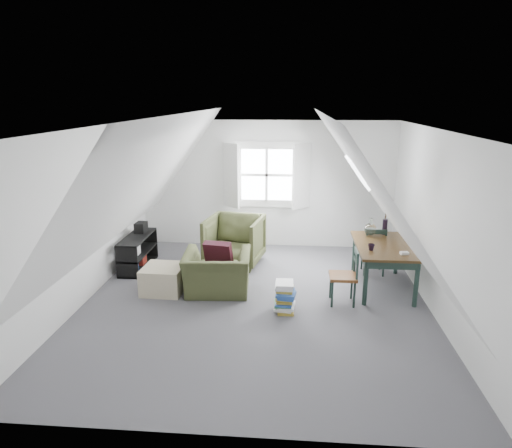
# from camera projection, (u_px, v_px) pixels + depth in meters

# --- Properties ---
(floor) EXTENTS (5.50, 5.50, 0.00)m
(floor) POSITION_uv_depth(u_px,v_px,m) (255.00, 303.00, 6.71)
(floor) COLOR #525157
(floor) RESTS_ON ground
(ceiling) EXTENTS (5.50, 5.50, 0.00)m
(ceiling) POSITION_uv_depth(u_px,v_px,m) (255.00, 130.00, 6.04)
(ceiling) COLOR white
(ceiling) RESTS_ON wall_back
(wall_back) EXTENTS (5.00, 0.00, 5.00)m
(wall_back) POSITION_uv_depth(u_px,v_px,m) (267.00, 185.00, 9.01)
(wall_back) COLOR silver
(wall_back) RESTS_ON ground
(wall_front) EXTENTS (5.00, 0.00, 5.00)m
(wall_front) POSITION_uv_depth(u_px,v_px,m) (227.00, 308.00, 3.73)
(wall_front) COLOR silver
(wall_front) RESTS_ON ground
(wall_left) EXTENTS (0.00, 5.50, 5.50)m
(wall_left) POSITION_uv_depth(u_px,v_px,m) (82.00, 217.00, 6.57)
(wall_left) COLOR silver
(wall_left) RESTS_ON ground
(wall_right) EXTENTS (0.00, 5.50, 5.50)m
(wall_right) POSITION_uv_depth(u_px,v_px,m) (439.00, 225.00, 6.17)
(wall_right) COLOR silver
(wall_right) RESTS_ON ground
(slope_left) EXTENTS (3.19, 5.50, 4.48)m
(slope_left) POSITION_uv_depth(u_px,v_px,m) (144.00, 182.00, 6.35)
(slope_left) COLOR white
(slope_left) RESTS_ON wall_left
(slope_right) EXTENTS (3.19, 5.50, 4.48)m
(slope_right) POSITION_uv_depth(u_px,v_px,m) (370.00, 186.00, 6.11)
(slope_right) COLOR white
(slope_right) RESTS_ON wall_right
(dormer_window) EXTENTS (1.71, 0.35, 1.30)m
(dormer_window) POSITION_uv_depth(u_px,v_px,m) (266.00, 175.00, 8.89)
(dormer_window) COLOR white
(dormer_window) RESTS_ON wall_back
(skylight) EXTENTS (0.35, 0.75, 0.47)m
(skylight) POSITION_uv_depth(u_px,v_px,m) (357.00, 172.00, 7.36)
(skylight) COLOR white
(skylight) RESTS_ON slope_right
(armchair_near) EXTENTS (1.05, 0.93, 0.65)m
(armchair_near) POSITION_uv_depth(u_px,v_px,m) (218.00, 292.00, 7.07)
(armchair_near) COLOR #3D4323
(armchair_near) RESTS_ON floor
(armchair_far) EXTENTS (1.10, 1.12, 0.88)m
(armchair_far) POSITION_uv_depth(u_px,v_px,m) (235.00, 264.00, 8.28)
(armchair_far) COLOR #3D4323
(armchair_far) RESTS_ON floor
(throw_pillow) EXTENTS (0.46, 0.31, 0.44)m
(throw_pillow) POSITION_uv_depth(u_px,v_px,m) (218.00, 254.00, 7.06)
(throw_pillow) COLOR #380F1A
(throw_pillow) RESTS_ON armchair_near
(ottoman) EXTENTS (0.63, 0.63, 0.41)m
(ottoman) POSITION_uv_depth(u_px,v_px,m) (164.00, 279.00, 7.06)
(ottoman) COLOR tan
(ottoman) RESTS_ON floor
(dining_table) EXTENTS (0.87, 1.45, 0.72)m
(dining_table) POSITION_uv_depth(u_px,v_px,m) (384.00, 250.00, 7.07)
(dining_table) COLOR #35230F
(dining_table) RESTS_ON floor
(demijohn) EXTENTS (0.20, 0.20, 0.29)m
(demijohn) POSITION_uv_depth(u_px,v_px,m) (370.00, 229.00, 7.46)
(demijohn) COLOR silver
(demijohn) RESTS_ON dining_table
(vase_twigs) EXTENTS (0.08, 0.09, 0.64)m
(vase_twigs) POSITION_uv_depth(u_px,v_px,m) (385.00, 226.00, 7.53)
(vase_twigs) COLOR black
(vase_twigs) RESTS_ON dining_table
(cup) EXTENTS (0.11, 0.11, 0.10)m
(cup) POSITION_uv_depth(u_px,v_px,m) (371.00, 250.00, 6.78)
(cup) COLOR black
(cup) RESTS_ON dining_table
(paper_box) EXTENTS (0.12, 0.09, 0.04)m
(paper_box) POSITION_uv_depth(u_px,v_px,m) (404.00, 253.00, 6.59)
(paper_box) COLOR white
(paper_box) RESTS_ON dining_table
(dining_chair_far) EXTENTS (0.39, 0.39, 0.83)m
(dining_chair_far) POSITION_uv_depth(u_px,v_px,m) (374.00, 249.00, 7.71)
(dining_chair_far) COLOR #623313
(dining_chair_far) RESTS_ON floor
(dining_chair_near) EXTENTS (0.39, 0.39, 0.82)m
(dining_chair_near) POSITION_uv_depth(u_px,v_px,m) (345.00, 275.00, 6.60)
(dining_chair_near) COLOR #623313
(dining_chair_near) RESTS_ON floor
(media_shelf) EXTENTS (0.37, 1.12, 0.57)m
(media_shelf) POSITION_uv_depth(u_px,v_px,m) (137.00, 254.00, 8.02)
(media_shelf) COLOR black
(media_shelf) RESTS_ON floor
(electronics_box) EXTENTS (0.19, 0.25, 0.19)m
(electronics_box) POSITION_uv_depth(u_px,v_px,m) (141.00, 228.00, 8.18)
(electronics_box) COLOR black
(electronics_box) RESTS_ON media_shelf
(magazine_stack) EXTENTS (0.32, 0.38, 0.43)m
(magazine_stack) POSITION_uv_depth(u_px,v_px,m) (285.00, 297.00, 6.39)
(magazine_stack) COLOR #B29933
(magazine_stack) RESTS_ON floor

